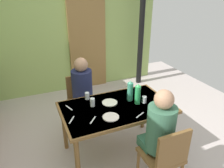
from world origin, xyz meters
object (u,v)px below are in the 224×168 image
object	(u,v)px
chair_near_diner	(165,156)
water_bottle_green_near	(130,91)
dining_table	(117,111)
person_far_diner	(82,87)
person_near_diner	(160,127)
water_bottle_green_far	(138,94)
chair_far_diner	(81,99)

from	to	relation	value
chair_near_diner	water_bottle_green_near	world-z (taller)	water_bottle_green_near
dining_table	person_far_diner	bearing A→B (deg)	112.59
chair_near_diner	person_near_diner	xyz separation A→B (m)	(-0.00, 0.14, 0.28)
dining_table	water_bottle_green_near	bearing A→B (deg)	19.01
person_near_diner	water_bottle_green_far	distance (m)	0.61
dining_table	chair_near_diner	world-z (taller)	chair_near_diner
person_near_diner	water_bottle_green_near	bearing A→B (deg)	88.46
chair_near_diner	water_bottle_green_near	xyz separation A→B (m)	(0.02, 0.85, 0.37)
dining_table	person_near_diner	world-z (taller)	person_near_diner
person_far_diner	water_bottle_green_near	world-z (taller)	person_far_diner
chair_near_diner	chair_far_diner	distance (m)	1.61
dining_table	person_far_diner	world-z (taller)	person_far_diner
dining_table	chair_far_diner	bearing A→B (deg)	108.90
water_bottle_green_near	chair_far_diner	bearing A→B (deg)	125.53
person_far_diner	chair_far_diner	bearing A→B (deg)	-90.00
water_bottle_green_far	chair_far_diner	bearing A→B (deg)	123.86
person_far_diner	water_bottle_green_near	size ratio (longest dim) A/B	2.69
water_bottle_green_far	person_near_diner	bearing A→B (deg)	-96.39
person_near_diner	water_bottle_green_far	xyz separation A→B (m)	(0.07, 0.60, 0.08)
chair_near_diner	water_bottle_green_near	size ratio (longest dim) A/B	3.04
person_near_diner	water_bottle_green_far	bearing A→B (deg)	83.61
person_far_diner	water_bottle_green_near	bearing A→B (deg)	131.66
chair_near_diner	water_bottle_green_far	world-z (taller)	water_bottle_green_far
person_near_diner	chair_near_diner	bearing A→B (deg)	-90.00
person_far_diner	person_near_diner	bearing A→B (deg)	110.51
chair_far_diner	person_far_diner	distance (m)	0.31
person_near_diner	person_far_diner	bearing A→B (deg)	110.51
person_near_diner	person_far_diner	xyz separation A→B (m)	(-0.47, 1.27, 0.00)
person_far_diner	water_bottle_green_far	xyz separation A→B (m)	(0.54, -0.67, 0.08)
water_bottle_green_near	dining_table	bearing A→B (deg)	-160.99
chair_near_diner	person_far_diner	bearing A→B (deg)	108.66
dining_table	water_bottle_green_far	distance (m)	0.35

